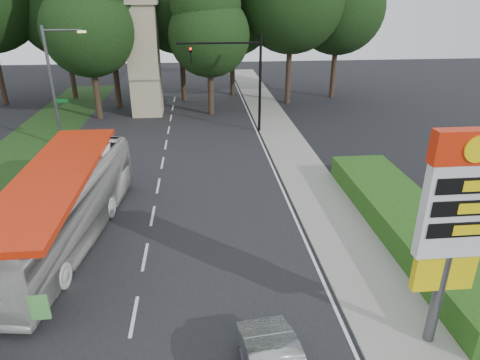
{
  "coord_description": "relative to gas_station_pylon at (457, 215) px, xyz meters",
  "views": [
    {
      "loc": [
        2.44,
        -7.48,
        9.94
      ],
      "look_at": [
        4.14,
        9.95,
        2.2
      ],
      "focal_mm": 32.0,
      "sensor_mm": 36.0,
      "label": 1
    }
  ],
  "objects": [
    {
      "name": "road_surface",
      "position": [
        -9.2,
        10.01,
        -4.44
      ],
      "size": [
        14.0,
        80.0,
        0.02
      ],
      "primitive_type": "cube",
      "color": "black",
      "rests_on": "ground"
    },
    {
      "name": "sidewalk_right",
      "position": [
        -0.7,
        10.01,
        -4.39
      ],
      "size": [
        3.0,
        80.0,
        0.12
      ],
      "primitive_type": "cube",
      "color": "gray",
      "rests_on": "ground"
    },
    {
      "name": "grass_verge_left",
      "position": [
        -18.7,
        16.01,
        -4.44
      ],
      "size": [
        5.0,
        50.0,
        0.02
      ],
      "primitive_type": "cube",
      "color": "#193814",
      "rests_on": "ground"
    },
    {
      "name": "hedge",
      "position": [
        2.3,
        6.01,
        -3.85
      ],
      "size": [
        3.0,
        14.0,
        1.2
      ],
      "primitive_type": "cube",
      "color": "#244913",
      "rests_on": "ground"
    },
    {
      "name": "gas_station_pylon",
      "position": [
        0.0,
        0.0,
        0.0
      ],
      "size": [
        2.1,
        0.45,
        6.85
      ],
      "color": "#59595E",
      "rests_on": "ground"
    },
    {
      "name": "traffic_signal_mast",
      "position": [
        -3.52,
        22.0,
        0.22
      ],
      "size": [
        6.1,
        0.35,
        7.2
      ],
      "color": "black",
      "rests_on": "ground"
    },
    {
      "name": "streetlight_signs",
      "position": [
        -16.19,
        20.01,
        -0.01
      ],
      "size": [
        2.75,
        0.98,
        8.0
      ],
      "color": "#59595E",
      "rests_on": "ground"
    },
    {
      "name": "monument",
      "position": [
        -11.2,
        28.01,
        0.66
      ],
      "size": [
        3.0,
        3.0,
        10.05
      ],
      "color": "tan",
      "rests_on": "ground"
    },
    {
      "name": "tree_monument_left",
      "position": [
        -15.2,
        27.01,
        4.23
      ],
      "size": [
        7.28,
        7.28,
        14.3
      ],
      "color": "#2D2116",
      "rests_on": "ground"
    },
    {
      "name": "tree_monument_right",
      "position": [
        -5.7,
        27.51,
        3.56
      ],
      "size": [
        6.72,
        6.72,
        13.2
      ],
      "color": "#2D2116",
      "rests_on": "ground"
    },
    {
      "name": "transit_bus",
      "position": [
        -12.7,
        7.07,
        -2.82
      ],
      "size": [
        4.3,
        11.94,
        3.25
      ],
      "primitive_type": "imported",
      "rotation": [
        0.0,
        0.0,
        -0.14
      ],
      "color": "beige",
      "rests_on": "ground"
    }
  ]
}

